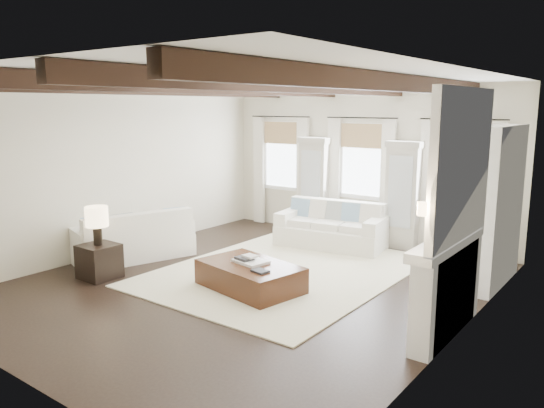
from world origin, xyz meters
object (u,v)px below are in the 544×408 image
Objects in this scene: sofa_back at (332,229)px; ottoman at (250,277)px; side_table_front at (99,261)px; side_table_back at (306,217)px; sofa_left at (134,240)px.

ottoman is (0.30, -2.96, -0.16)m from sofa_back.
side_table_back is at bearing 80.79° from side_table_front.
sofa_back is 2.98m from ottoman.
side_table_back is at bearing 72.59° from sofa_left.
sofa_back is 3.97× the size of side_table_front.
sofa_left is 1.13m from side_table_front.
ottoman is at bearing 24.13° from side_table_front.
ottoman is at bearing -0.07° from sofa_left.
ottoman is 4.20m from side_table_back.
side_table_back reaches higher than side_table_front.
ottoman is at bearing -68.60° from side_table_back.
ottoman is 2.56m from side_table_front.
side_table_front is (0.42, -1.05, -0.08)m from sofa_left.
sofa_back reaches higher than ottoman.
sofa_back reaches higher than side_table_back.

